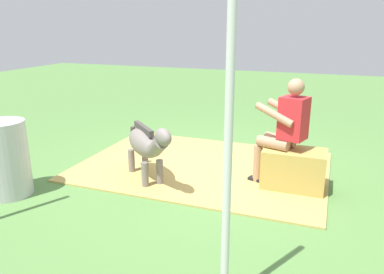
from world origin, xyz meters
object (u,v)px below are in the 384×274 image
object	(u,v)px
hay_bale	(294,169)
pony_standing	(146,144)
water_barrel	(5,159)
tent_pole_left	(228,158)
person_seated	(284,127)

from	to	relation	value
hay_bale	pony_standing	distance (m)	1.90
pony_standing	water_barrel	xyz separation A→B (m)	(1.40, 0.96, -0.05)
pony_standing	hay_bale	bearing A→B (deg)	-166.69
hay_bale	pony_standing	world-z (taller)	pony_standing
tent_pole_left	water_barrel	bearing A→B (deg)	-16.74
hay_bale	pony_standing	xyz separation A→B (m)	(1.83, 0.43, 0.26)
person_seated	tent_pole_left	world-z (taller)	tent_pole_left
person_seated	tent_pole_left	distance (m)	2.35
hay_bale	tent_pole_left	xyz separation A→B (m)	(0.25, 2.28, 0.90)
hay_bale	water_barrel	bearing A→B (deg)	23.27
person_seated	tent_pole_left	bearing A→B (deg)	87.80
water_barrel	tent_pole_left	bearing A→B (deg)	163.26
person_seated	pony_standing	world-z (taller)	person_seated
pony_standing	tent_pole_left	bearing A→B (deg)	130.46
water_barrel	hay_bale	bearing A→B (deg)	-156.73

